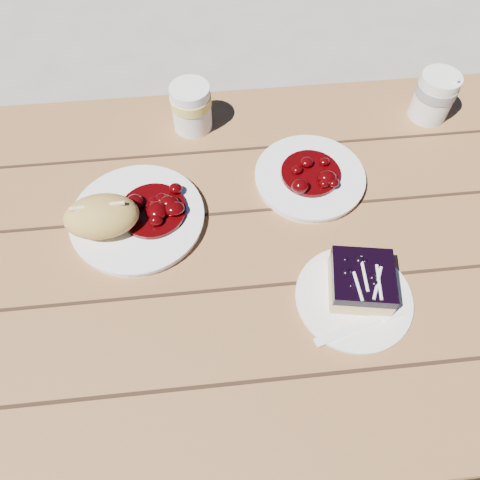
{
  "coord_description": "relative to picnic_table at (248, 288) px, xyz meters",
  "views": [
    {
      "loc": [
        -0.06,
        -0.44,
        1.47
      ],
      "look_at": [
        -0.02,
        -0.02,
        0.81
      ],
      "focal_mm": 35.0,
      "sensor_mm": 36.0,
      "label": 1
    }
  ],
  "objects": [
    {
      "name": "goulash_stew",
      "position": [
        -0.17,
        0.08,
        0.2
      ],
      "size": [
        0.12,
        0.12,
        0.04
      ],
      "primitive_type": null,
      "color": "#3B0203",
      "rests_on": "main_plate"
    },
    {
      "name": "dessert_plate",
      "position": [
        0.16,
        -0.12,
        0.17
      ],
      "size": [
        0.19,
        0.19,
        0.01
      ],
      "primitive_type": "cylinder",
      "color": "white",
      "rests_on": "picnic_table"
    },
    {
      "name": "bread_roll",
      "position": [
        -0.26,
        0.06,
        0.21
      ],
      "size": [
        0.14,
        0.09,
        0.07
      ],
      "primitive_type": "ellipsoid",
      "rotation": [
        0.0,
        0.0,
        0.05
      ],
      "color": "tan",
      "rests_on": "main_plate"
    },
    {
      "name": "fork_dessert",
      "position": [
        0.14,
        -0.18,
        0.17
      ],
      "size": [
        0.16,
        0.07,
        0.0
      ],
      "primitive_type": null,
      "rotation": [
        0.0,
        0.0,
        -1.27
      ],
      "color": "white",
      "rests_on": "dessert_plate"
    },
    {
      "name": "picnic_table",
      "position": [
        0.0,
        0.0,
        0.0
      ],
      "size": [
        2.0,
        1.55,
        0.75
      ],
      "color": "brown",
      "rests_on": "ground"
    },
    {
      "name": "main_plate",
      "position": [
        -0.2,
        0.08,
        0.17
      ],
      "size": [
        0.24,
        0.24,
        0.02
      ],
      "primitive_type": "cylinder",
      "color": "white",
      "rests_on": "picnic_table"
    },
    {
      "name": "blueberry_cake",
      "position": [
        0.17,
        -0.11,
        0.2
      ],
      "size": [
        0.11,
        0.11,
        0.06
      ],
      "rotation": [
        0.0,
        0.0,
        -0.18
      ],
      "color": "#E5C57D",
      "rests_on": "dessert_plate"
    },
    {
      "name": "second_stew",
      "position": [
        0.14,
        0.14,
        0.2
      ],
      "size": [
        0.12,
        0.12,
        0.04
      ],
      "primitive_type": null,
      "color": "#3B0203",
      "rests_on": "second_plate"
    },
    {
      "name": "second_plate",
      "position": [
        0.14,
        0.14,
        0.17
      ],
      "size": [
        0.21,
        0.21,
        0.02
      ],
      "primitive_type": "cylinder",
      "color": "white",
      "rests_on": "picnic_table"
    },
    {
      "name": "coffee_cup",
      "position": [
        0.43,
        0.3,
        0.21
      ],
      "size": [
        0.08,
        0.08,
        0.1
      ],
      "primitive_type": "cylinder",
      "color": "white",
      "rests_on": "picnic_table"
    },
    {
      "name": "second_cup",
      "position": [
        -0.09,
        0.32,
        0.21
      ],
      "size": [
        0.08,
        0.08,
        0.1
      ],
      "primitive_type": "cylinder",
      "color": "white",
      "rests_on": "picnic_table"
    },
    {
      "name": "ground",
      "position": [
        0.0,
        0.0,
        -0.59
      ],
      "size": [
        60.0,
        60.0,
        0.0
      ],
      "primitive_type": "plane",
      "color": "gray",
      "rests_on": "ground"
    }
  ]
}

